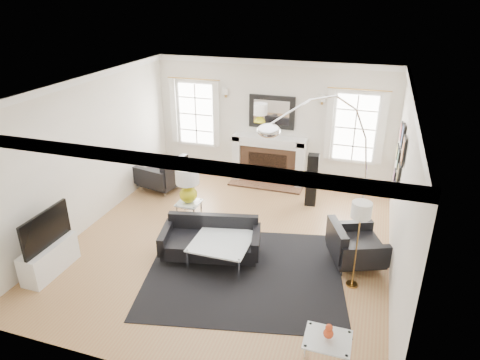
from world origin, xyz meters
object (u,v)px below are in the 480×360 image
(fireplace, at_px, (269,160))
(sofa, at_px, (211,240))
(arc_floor_lamp, at_px, (321,161))
(armchair_left, at_px, (164,175))
(coffee_table, at_px, (222,242))
(armchair_right, at_px, (353,246))
(gourd_lamp, at_px, (188,183))

(fireplace, relative_size, sofa, 0.96)
(arc_floor_lamp, bearing_deg, fireplace, 125.59)
(fireplace, height_order, armchair_left, fireplace)
(armchair_left, relative_size, coffee_table, 1.18)
(sofa, height_order, arc_floor_lamp, arc_floor_lamp)
(armchair_right, distance_m, arc_floor_lamp, 1.56)
(sofa, bearing_deg, coffee_table, -29.22)
(armchair_left, xyz_separation_m, coffee_table, (2.22, -2.30, 0.03))
(fireplace, relative_size, arc_floor_lamp, 0.63)
(sofa, relative_size, armchair_right, 1.57)
(armchair_left, bearing_deg, sofa, -47.50)
(armchair_left, relative_size, gourd_lamp, 1.56)
(armchair_left, xyz_separation_m, armchair_right, (4.28, -1.68, -0.02))
(sofa, height_order, gourd_lamp, gourd_lamp)
(fireplace, relative_size, armchair_left, 1.53)
(sofa, relative_size, gourd_lamp, 2.48)
(fireplace, xyz_separation_m, armchair_right, (2.14, -2.79, -0.21))
(coffee_table, xyz_separation_m, arc_floor_lamp, (1.33, 1.42, 1.07))
(gourd_lamp, bearing_deg, fireplace, 68.39)
(sofa, bearing_deg, gourd_lamp, 132.39)
(armchair_left, distance_m, armchair_right, 4.60)
(armchair_left, bearing_deg, coffee_table, -45.92)
(fireplace, height_order, arc_floor_lamp, arc_floor_lamp)
(armchair_right, relative_size, gourd_lamp, 1.58)
(arc_floor_lamp, bearing_deg, armchair_right, -48.05)
(fireplace, xyz_separation_m, arc_floor_lamp, (1.42, -1.98, 0.91))
(sofa, bearing_deg, fireplace, 87.23)
(fireplace, distance_m, armchair_right, 3.52)
(gourd_lamp, bearing_deg, armchair_right, -7.17)
(armchair_left, height_order, armchair_right, armchair_left)
(sofa, relative_size, armchair_left, 1.59)
(fireplace, height_order, gourd_lamp, gourd_lamp)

